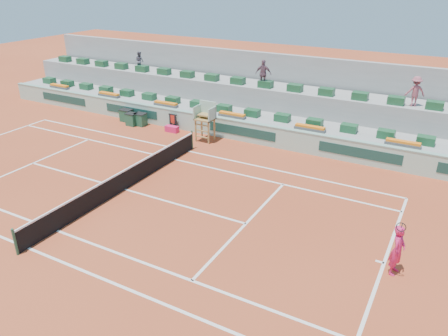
{
  "coord_description": "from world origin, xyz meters",
  "views": [
    {
      "loc": [
        13.01,
        -13.9,
        9.53
      ],
      "look_at": [
        4.0,
        2.5,
        1.0
      ],
      "focal_mm": 35.0,
      "sensor_mm": 36.0,
      "label": 1
    }
  ],
  "objects_px": {
    "umpire_chair": "(206,116)",
    "drink_cooler_a": "(140,119)",
    "player_bag": "(172,129)",
    "tennis_player": "(398,250)"
  },
  "relations": [
    {
      "from": "drink_cooler_a",
      "to": "tennis_player",
      "type": "distance_m",
      "value": 19.34
    },
    {
      "from": "player_bag",
      "to": "umpire_chair",
      "type": "bearing_deg",
      "value": -5.1
    },
    {
      "from": "umpire_chair",
      "to": "drink_cooler_a",
      "type": "height_order",
      "value": "umpire_chair"
    },
    {
      "from": "player_bag",
      "to": "drink_cooler_a",
      "type": "height_order",
      "value": "drink_cooler_a"
    },
    {
      "from": "tennis_player",
      "to": "umpire_chair",
      "type": "bearing_deg",
      "value": 147.25
    },
    {
      "from": "player_bag",
      "to": "tennis_player",
      "type": "height_order",
      "value": "tennis_player"
    },
    {
      "from": "umpire_chair",
      "to": "tennis_player",
      "type": "xyz_separation_m",
      "value": [
        12.26,
        -7.88,
        -0.61
      ]
    },
    {
      "from": "umpire_chair",
      "to": "drink_cooler_a",
      "type": "xyz_separation_m",
      "value": [
        -5.27,
        0.29,
        -1.12
      ]
    },
    {
      "from": "drink_cooler_a",
      "to": "tennis_player",
      "type": "bearing_deg",
      "value": -25.01
    },
    {
      "from": "player_bag",
      "to": "tennis_player",
      "type": "distance_m",
      "value": 17.03
    }
  ]
}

